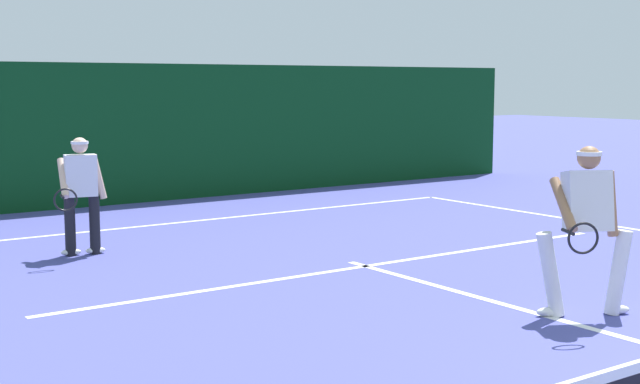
% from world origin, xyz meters
% --- Properties ---
extents(court_line_baseline_far, '(10.21, 0.10, 0.01)m').
position_xyz_m(court_line_baseline_far, '(0.00, 10.52, 0.00)').
color(court_line_baseline_far, white).
rests_on(court_line_baseline_far, ground_plane).
extents(court_line_service, '(8.32, 0.10, 0.01)m').
position_xyz_m(court_line_service, '(0.00, 6.10, 0.00)').
color(court_line_service, white).
rests_on(court_line_service, ground_plane).
extents(court_line_centre, '(0.10, 6.40, 0.01)m').
position_xyz_m(court_line_centre, '(0.00, 3.20, 0.00)').
color(court_line_centre, white).
rests_on(court_line_centre, ground_plane).
extents(player_near, '(1.12, 0.84, 1.66)m').
position_xyz_m(player_near, '(0.32, 3.07, 0.92)').
color(player_near, silver).
rests_on(player_near, ground_plane).
extents(player_far, '(0.87, 0.85, 1.55)m').
position_xyz_m(player_far, '(-2.60, 8.82, 0.85)').
color(player_far, black).
rests_on(player_far, ground_plane).
extents(back_fence_windscreen, '(19.06, 0.12, 2.62)m').
position_xyz_m(back_fence_windscreen, '(0.00, 13.16, 1.31)').
color(back_fence_windscreen, '#0A3817').
rests_on(back_fence_windscreen, ground_plane).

